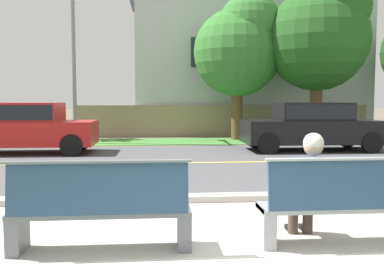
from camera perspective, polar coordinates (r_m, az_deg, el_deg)
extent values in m
plane|color=#665B4C|center=(12.34, -1.22, -2.86)|extent=(140.00, 140.00, 0.00)
cube|color=#B7B2A8|center=(4.93, 4.21, -14.30)|extent=(44.00, 3.60, 0.01)
cube|color=#ADA89E|center=(6.78, 1.66, -8.60)|extent=(44.00, 0.30, 0.11)
cube|color=#515156|center=(10.85, -0.75, -3.87)|extent=(52.00, 8.00, 0.01)
cube|color=#E0CC4C|center=(10.85, -0.75, -3.84)|extent=(48.00, 0.14, 0.01)
cube|color=#478438|center=(16.52, -2.09, -0.94)|extent=(48.00, 2.80, 0.02)
cube|color=slate|center=(4.90, -22.51, -12.09)|extent=(0.14, 0.40, 0.45)
cube|color=slate|center=(4.68, -1.09, -12.52)|extent=(0.14, 0.40, 0.45)
cube|color=slate|center=(4.66, -12.10, -10.16)|extent=(1.89, 0.44, 0.05)
cube|color=navy|center=(4.40, -12.49, -7.21)|extent=(1.82, 0.12, 0.52)
cylinder|color=slate|center=(4.35, -12.58, -3.62)|extent=(1.89, 0.04, 0.04)
cube|color=#9EA0A8|center=(4.82, 9.93, -12.09)|extent=(0.14, 0.40, 0.45)
cube|color=#9EA0A8|center=(5.05, 19.76, -9.16)|extent=(1.89, 0.44, 0.05)
cube|color=navy|center=(4.82, 20.81, -6.38)|extent=(1.82, 0.12, 0.52)
cylinder|color=#9EA0A8|center=(4.77, 20.96, -3.09)|extent=(1.89, 0.04, 0.04)
cylinder|color=#47382D|center=(5.04, 14.24, -8.06)|extent=(0.15, 0.42, 0.15)
cylinder|color=#47382D|center=(5.10, 16.17, -7.95)|extent=(0.15, 0.42, 0.15)
cylinder|color=#47382D|center=(5.29, 13.50, -10.74)|extent=(0.12, 0.12, 0.43)
cube|color=black|center=(5.41, 13.20, -12.36)|extent=(0.09, 0.24, 0.07)
cylinder|color=#47382D|center=(5.35, 15.37, -10.61)|extent=(0.12, 0.12, 0.43)
cube|color=black|center=(5.47, 15.03, -12.22)|extent=(0.09, 0.24, 0.07)
cube|color=#33599E|center=(4.86, 16.03, -6.17)|extent=(0.34, 0.20, 0.52)
cylinder|color=#33599E|center=(4.80, 13.53, -6.00)|extent=(0.09, 0.09, 0.46)
cylinder|color=#33599E|center=(4.95, 18.29, -5.79)|extent=(0.09, 0.09, 0.46)
sphere|color=tan|center=(4.81, 16.09, -1.58)|extent=(0.21, 0.21, 0.21)
sphere|color=beige|center=(4.81, 16.10, -1.11)|extent=(0.22, 0.22, 0.22)
cube|color=red|center=(13.77, -21.86, 0.18)|extent=(4.30, 1.76, 0.72)
cube|color=red|center=(13.74, -21.93, 2.76)|extent=(2.24, 1.58, 0.60)
cube|color=black|center=(13.74, -21.94, 2.84)|extent=(2.15, 1.62, 0.43)
cylinder|color=black|center=(12.59, -15.98, -1.42)|extent=(0.64, 0.18, 0.64)
cylinder|color=black|center=(14.23, -14.65, -0.72)|extent=(0.64, 0.18, 0.64)
cube|color=black|center=(14.03, 15.76, 0.41)|extent=(4.30, 1.76, 0.72)
cube|color=black|center=(14.00, 15.82, 2.95)|extent=(2.24, 1.58, 0.60)
cube|color=black|center=(14.00, 15.82, 3.03)|extent=(2.15, 1.62, 0.43)
cylinder|color=black|center=(13.94, 23.12, -1.05)|extent=(0.64, 0.18, 0.64)
cylinder|color=black|center=(15.44, 20.23, -0.45)|extent=(0.64, 0.18, 0.64)
cylinder|color=black|center=(12.77, 10.30, -1.24)|extent=(0.64, 0.18, 0.64)
cylinder|color=black|center=(14.39, 8.58, -0.56)|extent=(0.64, 0.18, 0.64)
cylinder|color=gray|center=(16.49, -15.77, 12.64)|extent=(0.16, 0.16, 7.91)
cylinder|color=brown|center=(17.34, 6.08, 2.95)|extent=(0.45, 0.45, 2.22)
sphere|color=#33752D|center=(17.44, 6.15, 10.98)|extent=(3.55, 3.55, 3.55)
sphere|color=#33752D|center=(17.42, 7.83, 14.51)|extent=(2.48, 2.48, 2.48)
cylinder|color=brown|center=(17.28, 16.38, 3.21)|extent=(0.47, 0.47, 2.47)
sphere|color=#23561E|center=(17.44, 16.58, 12.18)|extent=(3.96, 3.96, 3.96)
sphere|color=#23561E|center=(17.55, 18.61, 16.02)|extent=(2.77, 2.77, 2.77)
cube|color=gray|center=(18.95, 4.39, 1.86)|extent=(13.00, 0.36, 1.40)
cube|color=#B7BCC1|center=(22.41, 6.97, 9.13)|extent=(10.91, 6.40, 6.76)
cube|color=#232833|center=(18.89, 1.55, 11.04)|extent=(1.10, 0.06, 1.30)
cube|color=#232833|center=(20.02, 15.90, 10.50)|extent=(1.10, 0.06, 1.30)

